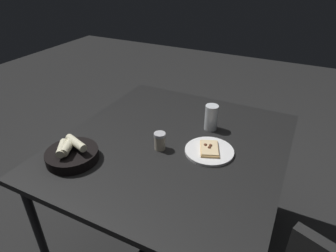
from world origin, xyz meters
TOP-DOWN VIEW (x-y plane):
  - ground at (0.00, 0.00)m, footprint 8.00×8.00m
  - dining_table at (0.00, 0.00)m, footprint 1.09×1.17m
  - pizza_plate at (0.19, 0.01)m, footprint 0.24×0.24m
  - bread_basket at (-0.35, -0.34)m, footprint 0.24×0.24m
  - beer_glass at (0.12, 0.22)m, footprint 0.07×0.07m
  - pepper_shaker at (-0.03, -0.07)m, footprint 0.06×0.06m

SIDE VIEW (x-z plane):
  - ground at x=0.00m, z-range 0.00..0.00m
  - dining_table at x=0.00m, z-range 0.31..1.03m
  - pizza_plate at x=0.19m, z-range 0.71..0.75m
  - bread_basket at x=-0.35m, z-range 0.70..0.81m
  - pepper_shaker at x=-0.03m, z-range 0.72..0.81m
  - beer_glass at x=0.12m, z-range 0.71..0.85m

